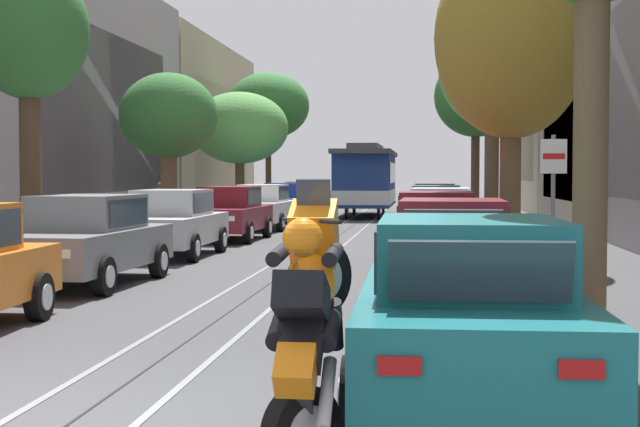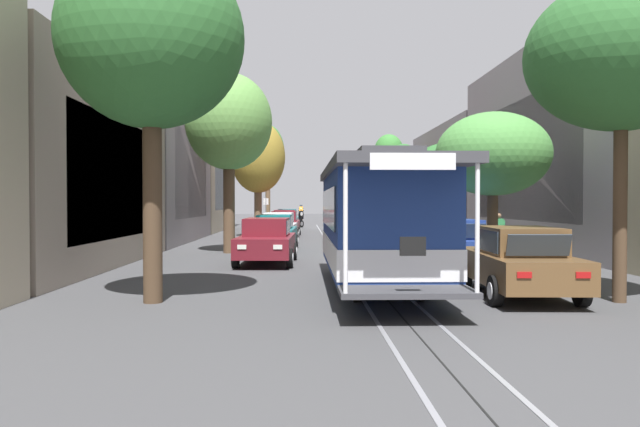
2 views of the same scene
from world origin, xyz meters
TOP-DOWN VIEW (x-y plane):
  - ground_plane at (0.00, 20.65)m, footprint 160.00×160.00m
  - trolley_track_rails at (0.00, 23.82)m, footprint 1.14×59.63m
  - building_facade_left at (-10.11, 24.88)m, footprint 4.65×51.33m
  - building_facade_right at (10.34, 23.95)m, footprint 5.77×51.33m
  - parked_car_orange_near_left at (-3.16, 3.77)m, footprint 2.13×4.42m
  - parked_car_grey_second_left at (-3.16, 8.95)m, footprint 2.11×4.41m
  - parked_car_silver_mid_left at (-3.21, 14.53)m, footprint 2.01×4.37m
  - parked_car_maroon_fourth_left at (-3.01, 19.95)m, footprint 2.08×4.39m
  - parked_car_white_fifth_left at (-2.99, 25.41)m, footprint 2.07×4.39m
  - parked_car_blue_sixth_left at (-3.05, 30.85)m, footprint 2.09×4.40m
  - parked_car_brown_far_left at (-3.03, 36.86)m, footprint 2.14×4.42m
  - parked_car_teal_near_right at (3.12, 1.35)m, footprint 2.05×4.38m
  - parked_car_maroon_second_right at (3.13, 7.08)m, footprint 2.04×4.38m
  - parked_car_maroon_mid_right at (2.99, 12.90)m, footprint 2.09×4.40m
  - parked_car_white_fourth_right at (3.13, 18.03)m, footprint 2.12×4.41m
  - parked_car_teal_fifth_right at (3.09, 23.57)m, footprint 2.12×4.41m
  - parked_car_maroon_sixth_right at (3.10, 29.49)m, footprint 2.11×4.41m
  - street_tree_kerb_left_near at (-5.04, 2.81)m, footprint 2.34×2.55m
  - street_tree_kerb_left_second at (-4.90, 10.59)m, footprint 2.35×2.02m
  - street_tree_kerb_left_mid at (-5.12, 20.99)m, footprint 3.02×2.71m
  - street_tree_kerb_left_fourth at (-4.72, 29.81)m, footprint 3.92×3.89m
  - street_tree_kerb_left_far at (-4.92, 37.68)m, footprint 4.00×4.02m
  - street_tree_kerb_right_near at (4.55, 3.85)m, footprint 2.60×2.10m
  - street_tree_kerb_right_second at (4.57, 13.79)m, footprint 3.33×3.35m
  - street_tree_kerb_right_mid at (4.94, 25.03)m, footprint 3.63×3.99m
  - street_tree_kerb_right_fourth at (5.04, 37.43)m, footprint 3.91×3.73m
  - cable_car_trolley at (0.00, 35.45)m, footprint 2.58×9.14m
  - motorcycle_with_rider at (1.97, -0.41)m, footprint 0.48×1.80m
  - pedestrian_on_left_pavement at (-5.34, 5.20)m, footprint 0.55×0.40m
  - pedestrian_on_right_pavement at (-6.56, 24.94)m, footprint 0.55×0.25m
  - street_sign_post at (4.52, 6.63)m, footprint 0.36×0.07m

SIDE VIEW (x-z plane):
  - ground_plane at x=0.00m, z-range 0.00..0.00m
  - trolley_track_rails at x=0.00m, z-range 0.00..0.01m
  - parked_car_orange_near_left at x=-3.16m, z-range 0.01..1.59m
  - parked_car_grey_second_left at x=-3.16m, z-range 0.01..1.59m
  - parked_car_silver_mid_left at x=-3.21m, z-range 0.01..1.59m
  - parked_car_maroon_fourth_left at x=-3.01m, z-range 0.01..1.59m
  - parked_car_white_fifth_left at x=-2.99m, z-range 0.01..1.59m
  - parked_car_blue_sixth_left at x=-3.05m, z-range 0.01..1.59m
  - parked_car_brown_far_left at x=-3.03m, z-range 0.01..1.59m
  - parked_car_teal_near_right at x=3.12m, z-range 0.01..1.59m
  - parked_car_maroon_second_right at x=3.13m, z-range 0.01..1.59m
  - parked_car_maroon_mid_right at x=2.99m, z-range 0.01..1.59m
  - parked_car_white_fourth_right at x=3.13m, z-range 0.01..1.59m
  - parked_car_teal_fifth_right at x=3.09m, z-range 0.01..1.59m
  - parked_car_maroon_sixth_right at x=3.10m, z-range 0.01..1.59m
  - pedestrian_on_right_pavement at x=-6.56m, z-range 0.11..1.78m
  - pedestrian_on_left_pavement at x=-5.34m, z-range 0.11..1.78m
  - motorcycle_with_rider at x=1.97m, z-range 0.04..1.96m
  - street_sign_post at x=4.52m, z-range 0.31..2.81m
  - cable_car_trolley at x=0.00m, z-range 0.02..3.30m
  - street_tree_kerb_left_mid at x=-5.12m, z-range 1.14..6.19m
  - street_tree_kerb_left_fourth at x=-4.72m, z-range 1.16..6.40m
  - building_facade_left at x=-10.11m, z-range -0.23..8.73m
  - street_tree_kerb_left_second at x=-4.90m, z-range 1.56..7.60m
  - building_facade_right at x=10.34m, z-range -0.68..9.91m
  - street_tree_kerb_right_second at x=4.57m, z-range 1.30..8.40m
  - street_tree_kerb_left_far at x=-4.92m, z-range 1.81..8.69m
  - street_tree_kerb_right_mid at x=4.94m, z-range 1.69..9.24m
  - street_tree_kerb_right_fourth at x=5.04m, z-range 1.80..9.36m
  - street_tree_kerb_right_near at x=4.55m, z-range 1.80..9.95m
  - street_tree_kerb_left_near at x=-5.04m, z-range 2.21..9.78m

